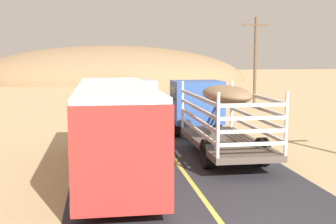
{
  "coord_description": "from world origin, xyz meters",
  "views": [
    {
      "loc": [
        -2.99,
        -8.26,
        4.24
      ],
      "look_at": [
        0.0,
        10.91,
        1.75
      ],
      "focal_mm": 47.47,
      "sensor_mm": 36.0,
      "label": 1
    }
  ],
  "objects_px": {
    "bus": "(115,127)",
    "power_pole_mid": "(255,59)",
    "car_far": "(146,89)",
    "livestock_truck": "(207,107)"
  },
  "relations": [
    {
      "from": "livestock_truck",
      "to": "bus",
      "type": "distance_m",
      "value": 6.79
    },
    {
      "from": "bus",
      "to": "power_pole_mid",
      "type": "xyz_separation_m",
      "value": [
        12.02,
        19.23,
        2.18
      ]
    },
    {
      "from": "livestock_truck",
      "to": "car_far",
      "type": "distance_m",
      "value": 21.29
    },
    {
      "from": "power_pole_mid",
      "to": "car_far",
      "type": "bearing_deg",
      "value": 138.87
    },
    {
      "from": "bus",
      "to": "car_far",
      "type": "bearing_deg",
      "value": 81.57
    },
    {
      "from": "car_far",
      "to": "power_pole_mid",
      "type": "height_order",
      "value": "power_pole_mid"
    },
    {
      "from": "car_far",
      "to": "power_pole_mid",
      "type": "relative_size",
      "value": 0.63
    },
    {
      "from": "power_pole_mid",
      "to": "livestock_truck",
      "type": "bearing_deg",
      "value": -117.85
    },
    {
      "from": "power_pole_mid",
      "to": "bus",
      "type": "bearing_deg",
      "value": -122.01
    },
    {
      "from": "livestock_truck",
      "to": "bus",
      "type": "height_order",
      "value": "bus"
    }
  ]
}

